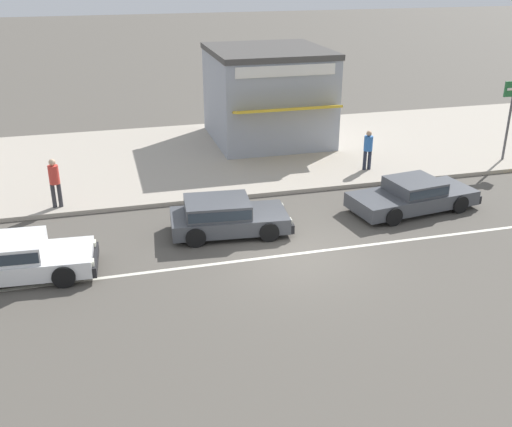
{
  "coord_description": "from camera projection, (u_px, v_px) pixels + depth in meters",
  "views": [
    {
      "loc": [
        -5.0,
        -14.56,
        7.89
      ],
      "look_at": [
        -0.75,
        1.36,
        0.8
      ],
      "focal_mm": 42.0,
      "sensor_mm": 36.0,
      "label": 1
    }
  ],
  "objects": [
    {
      "name": "ground_plane",
      "position": [
        293.0,
        254.0,
        17.23
      ],
      "size": [
        160.0,
        160.0,
        0.0
      ],
      "primitive_type": "plane",
      "color": "#544F47"
    },
    {
      "name": "lane_centre_stripe",
      "position": [
        293.0,
        254.0,
        17.22
      ],
      "size": [
        50.4,
        0.14,
        0.01
      ],
      "primitive_type": "cube",
      "color": "silver",
      "rests_on": "ground"
    },
    {
      "name": "kerb_strip",
      "position": [
        224.0,
        155.0,
        25.65
      ],
      "size": [
        68.0,
        10.0,
        0.15
      ],
      "primitive_type": "cube",
      "color": "#ADA393",
      "rests_on": "ground"
    },
    {
      "name": "hatchback_white_0",
      "position": [
        14.0,
        257.0,
        15.8
      ],
      "size": [
        3.96,
        1.98,
        1.1
      ],
      "color": "white",
      "rests_on": "ground"
    },
    {
      "name": "sedan_dark_grey_1",
      "position": [
        413.0,
        195.0,
        20.08
      ],
      "size": [
        4.57,
        2.32,
        1.06
      ],
      "color": "#47494F",
      "rests_on": "ground"
    },
    {
      "name": "hatchback_dark_grey_5",
      "position": [
        225.0,
        215.0,
        18.35
      ],
      "size": [
        3.79,
        2.08,
        1.1
      ],
      "color": "#47494F",
      "rests_on": "ground"
    },
    {
      "name": "pedestrian_near_clock",
      "position": [
        368.0,
        147.0,
        23.28
      ],
      "size": [
        0.34,
        0.34,
        1.57
      ],
      "color": "#232838",
      "rests_on": "kerb_strip"
    },
    {
      "name": "pedestrian_by_shop",
      "position": [
        54.0,
        179.0,
        19.72
      ],
      "size": [
        0.34,
        0.34,
        1.68
      ],
      "color": "#333338",
      "rests_on": "kerb_strip"
    },
    {
      "name": "shopfront_mid_block",
      "position": [
        268.0,
        95.0,
        26.81
      ],
      "size": [
        5.02,
        6.06,
        4.08
      ],
      "color": "#999EA8",
      "rests_on": "kerb_strip"
    }
  ]
}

